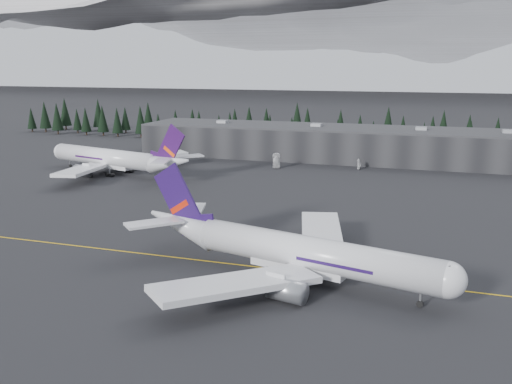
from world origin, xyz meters
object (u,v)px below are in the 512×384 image
(jet_parked, at_px, (116,159))
(terminal, at_px, (341,143))
(gse_vehicle_b, at_px, (359,168))
(jet_main, at_px, (286,249))
(gse_vehicle_a, at_px, (276,166))

(jet_parked, bearing_deg, terminal, -124.98)
(terminal, bearing_deg, gse_vehicle_b, -63.48)
(terminal, height_order, jet_parked, jet_parked)
(terminal, height_order, gse_vehicle_b, terminal)
(jet_main, distance_m, jet_parked, 109.54)
(jet_parked, relative_size, gse_vehicle_b, 15.78)
(jet_parked, height_order, gse_vehicle_b, jet_parked)
(jet_parked, bearing_deg, gse_vehicle_b, -140.54)
(jet_parked, distance_m, gse_vehicle_a, 55.98)
(gse_vehicle_a, relative_size, gse_vehicle_b, 1.45)
(jet_main, bearing_deg, gse_vehicle_a, 121.12)
(gse_vehicle_a, bearing_deg, jet_main, -79.20)
(jet_main, bearing_deg, gse_vehicle_b, 105.57)
(jet_parked, xyz_separation_m, gse_vehicle_b, (76.85, 35.12, -4.58))
(terminal, relative_size, gse_vehicle_b, 40.67)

